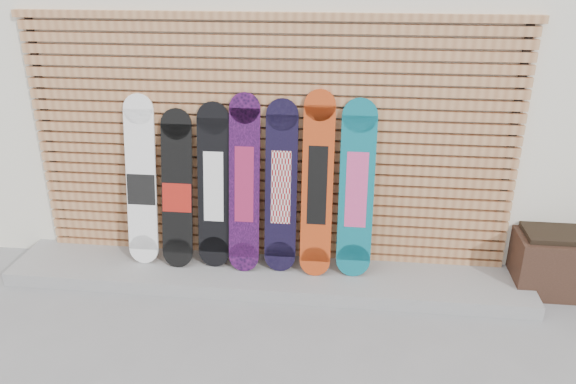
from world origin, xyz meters
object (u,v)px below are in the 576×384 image
(snowboard_1, at_px, (177,191))
(snowboard_5, at_px, (317,185))
(snowboard_0, at_px, (141,182))
(snowboard_4, at_px, (281,187))
(snowboard_2, at_px, (214,187))
(snowboard_3, at_px, (244,184))
(snowboard_6, at_px, (356,190))

(snowboard_1, bearing_deg, snowboard_5, 0.00)
(snowboard_0, distance_m, snowboard_4, 1.24)
(snowboard_0, distance_m, snowboard_2, 0.65)
(snowboard_3, relative_size, snowboard_6, 1.01)
(snowboard_0, bearing_deg, snowboard_6, -0.14)
(snowboard_0, relative_size, snowboard_1, 1.09)
(snowboard_5, bearing_deg, snowboard_6, 2.55)
(snowboard_2, xyz_separation_m, snowboard_6, (1.24, -0.01, 0.03))
(snowboard_2, xyz_separation_m, snowboard_4, (0.59, -0.01, 0.02))
(snowboard_2, bearing_deg, snowboard_1, -175.32)
(snowboard_0, distance_m, snowboard_3, 0.93)
(snowboard_0, xyz_separation_m, snowboard_1, (0.33, -0.02, -0.06))
(snowboard_1, bearing_deg, snowboard_6, 0.54)
(snowboard_4, height_order, snowboard_6, snowboard_6)
(snowboard_0, xyz_separation_m, snowboard_2, (0.65, 0.01, -0.01))
(snowboard_6, bearing_deg, snowboard_3, -179.28)
(snowboard_1, distance_m, snowboard_4, 0.92)
(snowboard_0, height_order, snowboard_2, snowboard_0)
(snowboard_2, distance_m, snowboard_6, 1.24)
(snowboard_2, distance_m, snowboard_3, 0.28)
(snowboard_3, xyz_separation_m, snowboard_6, (0.96, 0.01, -0.01))
(snowboard_2, relative_size, snowboard_6, 0.96)
(snowboard_0, bearing_deg, snowboard_5, -0.72)
(snowboard_3, xyz_separation_m, snowboard_5, (0.63, -0.00, 0.02))
(snowboard_0, relative_size, snowboard_5, 0.95)
(snowboard_1, height_order, snowboard_6, snowboard_6)
(snowboard_0, relative_size, snowboard_4, 1.01)
(snowboard_0, distance_m, snowboard_5, 1.56)
(snowboard_5, distance_m, snowboard_6, 0.33)
(snowboard_1, bearing_deg, snowboard_0, 176.58)
(snowboard_0, relative_size, snowboard_6, 0.99)
(snowboard_0, height_order, snowboard_4, snowboard_0)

